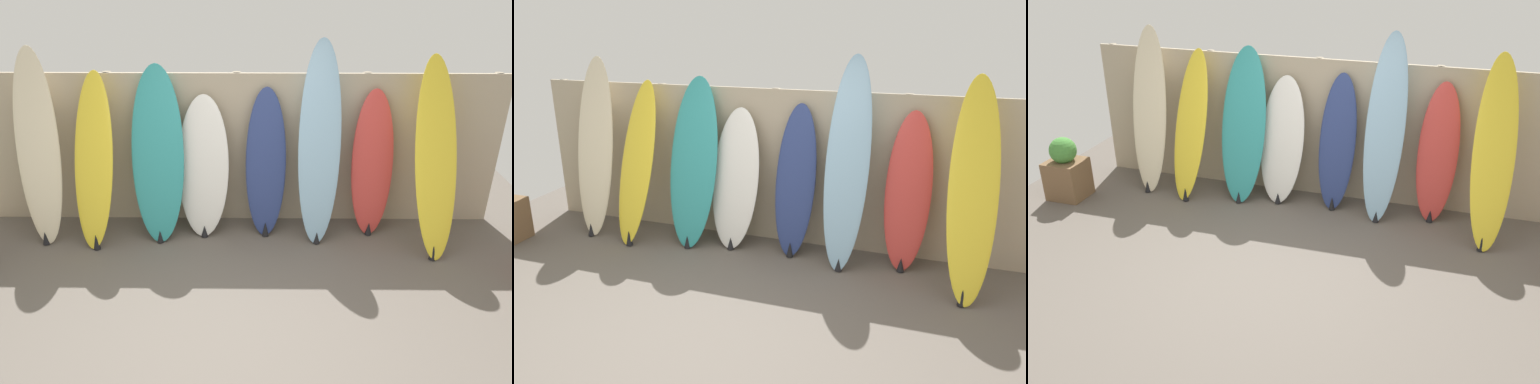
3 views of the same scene
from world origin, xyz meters
The scene contains 10 objects.
ground centered at (0.00, 0.00, 0.00)m, with size 7.68×7.68×0.00m, color #5B544C.
fence_back centered at (0.00, 2.01, 0.90)m, with size 6.08×0.11×1.80m.
surfboard_cream_0 centered at (-2.15, 1.59, 1.05)m, with size 0.53×0.66×2.13m.
surfboard_yellow_1 centered at (-1.55, 1.53, 0.92)m, with size 0.51×0.74×1.87m.
surfboard_teal_2 centered at (-0.87, 1.65, 0.96)m, with size 0.59×0.61×1.93m.
surfboard_white_3 centered at (-0.38, 1.71, 0.79)m, with size 0.62×0.49×1.60m.
surfboard_navy_4 centered at (0.33, 1.73, 0.82)m, with size 0.48×0.46×1.68m.
surfboard_skyblue_5 centered at (0.91, 1.62, 1.09)m, with size 0.49×0.56×2.21m.
surfboard_red_6 centered at (1.53, 1.75, 0.82)m, with size 0.47×0.40×1.66m.
surfboard_yellow_7 centered at (2.12, 1.44, 1.01)m, with size 0.51×0.91×2.05m.
Camera 1 is at (0.27, -3.46, 3.01)m, focal length 35.00 mm.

